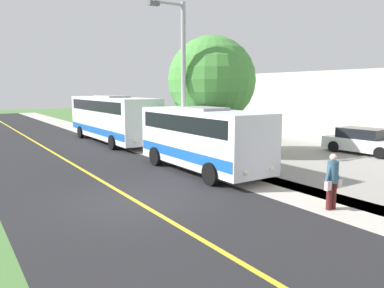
% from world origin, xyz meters
% --- Properties ---
extents(ground_plane, '(120.00, 120.00, 0.00)m').
position_xyz_m(ground_plane, '(0.00, 0.00, 0.00)').
color(ground_plane, '#477238').
extents(road_surface, '(8.00, 100.00, 0.01)m').
position_xyz_m(road_surface, '(0.00, 0.00, 0.00)').
color(road_surface, black).
rests_on(road_surface, ground).
extents(sidewalk, '(2.40, 100.00, 0.01)m').
position_xyz_m(sidewalk, '(-5.20, 0.00, 0.00)').
color(sidewalk, '#B2ADA3').
rests_on(sidewalk, ground).
extents(road_centre_line, '(0.16, 100.00, 0.00)m').
position_xyz_m(road_centre_line, '(0.00, 0.00, 0.01)').
color(road_centre_line, gold).
rests_on(road_centre_line, ground).
extents(shuttle_bus_front, '(2.60, 7.42, 2.89)m').
position_xyz_m(shuttle_bus_front, '(-4.47, -2.44, 1.59)').
color(shuttle_bus_front, white).
rests_on(shuttle_bus_front, ground).
extents(transit_bus_rear, '(2.79, 10.46, 3.22)m').
position_xyz_m(transit_bus_rear, '(-4.57, -13.50, 1.76)').
color(transit_bus_rear, white).
rests_on(transit_bus_rear, ground).
extents(pedestrian_with_bags, '(0.72, 0.34, 1.75)m').
position_xyz_m(pedestrian_with_bags, '(-4.72, 4.20, 0.94)').
color(pedestrian_with_bags, '#4C1919').
rests_on(pedestrian_with_bags, ground).
extents(street_light_pole, '(1.97, 0.24, 7.85)m').
position_xyz_m(street_light_pole, '(-4.87, -4.85, 4.33)').
color(street_light_pole, '#9E9EA3').
rests_on(street_light_pole, ground).
extents(parked_car_near, '(2.24, 4.51, 1.45)m').
position_xyz_m(parked_car_near, '(-14.86, -1.13, 0.69)').
color(parked_car_near, white).
rests_on(parked_car_near, ground).
extents(tree_curbside, '(4.84, 4.84, 6.58)m').
position_xyz_m(tree_curbside, '(-7.40, -5.73, 4.15)').
color(tree_curbside, brown).
rests_on(tree_curbside, ground).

